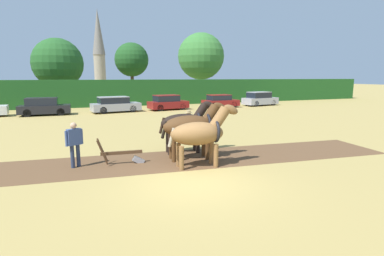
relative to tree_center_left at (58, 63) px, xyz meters
name	(u,v)px	position (x,y,z in m)	size (l,w,h in m)	color
ground_plane	(193,182)	(5.34, -32.60, -4.97)	(240.00, 240.00, 0.00)	#A88E4C
plowed_furrow_strip	(95,166)	(2.52, -29.61, -4.96)	(24.58, 3.06, 0.01)	brown
hedgerow	(108,93)	(5.34, -5.67, -3.46)	(73.32, 1.67, 3.01)	#1E511E
tree_center_left	(58,63)	(0.00, 0.00, 0.00)	(6.10, 6.10, 8.02)	#4C3823
tree_center	(132,60)	(9.10, 0.07, 0.60)	(4.50, 4.50, 7.84)	brown
tree_center_right	(201,56)	(19.32, 0.43, 1.31)	(6.77, 6.77, 9.67)	brown
church_spire	(99,49)	(7.24, 32.12, 4.66)	(2.83, 2.83, 18.38)	gray
draft_horse_lead_left	(200,133)	(6.21, -31.08, -3.68)	(2.78, 1.09, 2.39)	brown
draft_horse_lead_right	(192,126)	(6.30, -29.96, -3.61)	(2.82, 1.14, 2.38)	#513319
draft_horse_trail_left	(185,123)	(6.41, -28.85, -3.64)	(2.63, 1.02, 2.35)	black
plow	(125,156)	(3.64, -29.72, -4.64)	(1.80, 0.49, 1.13)	#4C331E
farmer_at_plow	(74,141)	(1.83, -29.51, -3.98)	(0.62, 0.40, 1.69)	#28334C
farmer_beside_team	(189,125)	(7.10, -27.40, -3.97)	(0.58, 0.42, 1.69)	#4C4C4C
parked_car_center	(44,107)	(-0.76, -12.14, -4.23)	(4.20, 1.78, 1.54)	black
parked_car_center_right	(115,105)	(5.33, -12.10, -4.24)	(4.70, 2.43, 1.49)	#9E9EA8
parked_car_right	(168,103)	(10.58, -11.84, -4.24)	(4.19, 2.30, 1.52)	maroon
parked_car_far_right	(220,101)	(16.61, -11.61, -4.28)	(4.00, 1.87, 1.42)	maroon
parked_car_end_right	(260,99)	(21.95, -11.23, -4.20)	(4.46, 2.42, 1.61)	#A8A8B2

